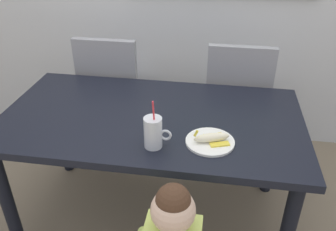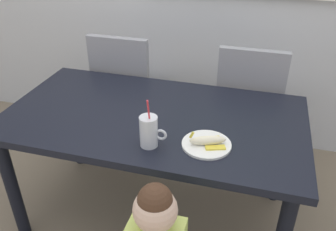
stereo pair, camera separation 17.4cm
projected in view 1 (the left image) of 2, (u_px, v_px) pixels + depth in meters
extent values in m
plane|color=#7A6B56|center=(154.00, 214.00, 2.24)|extent=(24.00, 24.00, 0.00)
cube|color=black|center=(151.00, 119.00, 1.87)|extent=(1.59, 0.87, 0.04)
cylinder|color=black|center=(7.00, 201.00, 1.86)|extent=(0.07, 0.07, 0.69)
cylinder|color=black|center=(62.00, 129.00, 2.46)|extent=(0.07, 0.07, 0.69)
cylinder|color=black|center=(272.00, 148.00, 2.26)|extent=(0.07, 0.07, 0.69)
cube|color=gray|center=(118.00, 96.00, 2.66)|extent=(0.44, 0.44, 0.06)
cube|color=gray|center=(106.00, 74.00, 2.35)|extent=(0.42, 0.05, 0.48)
cylinder|color=black|center=(148.00, 113.00, 2.92)|extent=(0.04, 0.04, 0.42)
cylinder|color=black|center=(104.00, 109.00, 2.97)|extent=(0.04, 0.04, 0.42)
cylinder|color=black|center=(138.00, 139.00, 2.60)|extent=(0.04, 0.04, 0.42)
cylinder|color=black|center=(89.00, 134.00, 2.65)|extent=(0.04, 0.04, 0.42)
cube|color=gray|center=(235.00, 104.00, 2.55)|extent=(0.44, 0.44, 0.06)
cube|color=gray|center=(239.00, 82.00, 2.24)|extent=(0.42, 0.05, 0.48)
cylinder|color=black|center=(256.00, 121.00, 2.81)|extent=(0.04, 0.04, 0.42)
cylinder|color=black|center=(208.00, 117.00, 2.86)|extent=(0.04, 0.04, 0.42)
cylinder|color=black|center=(259.00, 149.00, 2.49)|extent=(0.04, 0.04, 0.42)
cylinder|color=black|center=(205.00, 144.00, 2.54)|extent=(0.04, 0.04, 0.42)
sphere|color=beige|center=(173.00, 210.00, 1.29)|extent=(0.17, 0.17, 0.17)
sphere|color=#472D1E|center=(173.00, 201.00, 1.27)|extent=(0.13, 0.13, 0.13)
cylinder|color=silver|center=(153.00, 133.00, 1.58)|extent=(0.08, 0.08, 0.15)
cylinder|color=white|center=(153.00, 138.00, 1.60)|extent=(0.07, 0.07, 0.08)
torus|color=silver|center=(166.00, 135.00, 1.58)|extent=(0.06, 0.01, 0.06)
cylinder|color=#E5333F|center=(154.00, 121.00, 1.54)|extent=(0.01, 0.05, 0.22)
cylinder|color=white|center=(210.00, 142.00, 1.64)|extent=(0.23, 0.23, 0.01)
ellipsoid|color=#F4EAC6|center=(211.00, 138.00, 1.62)|extent=(0.17, 0.10, 0.04)
cube|color=yellow|center=(220.00, 144.00, 1.61)|extent=(0.10, 0.06, 0.01)
cube|color=yellow|center=(213.00, 136.00, 1.67)|extent=(0.10, 0.06, 0.01)
cylinder|color=yellow|center=(196.00, 133.00, 1.59)|extent=(0.03, 0.02, 0.03)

